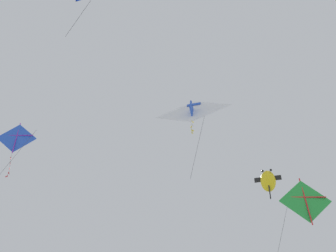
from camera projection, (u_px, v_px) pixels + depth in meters
name	position (u px, v px, depth m)	size (l,w,h in m)	color
kite_delta_near_left	(193.00, 111.00, 29.75)	(1.90, 3.17, 6.10)	white
kite_fish_upper_right	(268.00, 181.00, 29.43)	(2.05, 1.61, 6.48)	yellow
kite_diamond_mid_left	(305.00, 201.00, 23.74)	(0.50, 2.30, 2.63)	green
kite_diamond_low_drifter	(16.00, 139.00, 33.01)	(2.71, 3.93, 10.43)	blue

